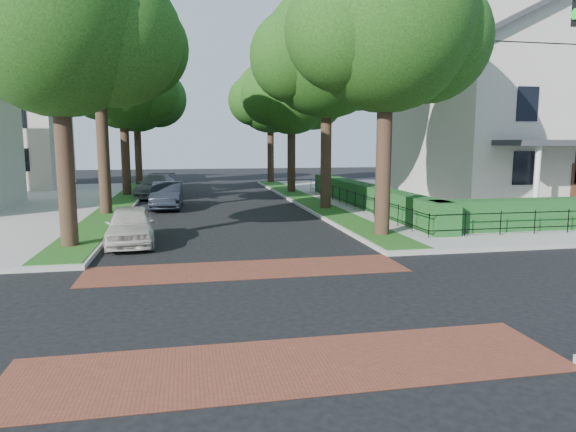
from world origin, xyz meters
name	(u,v)px	position (x,y,z in m)	size (l,w,h in m)	color
ground	(264,304)	(0.00, 0.00, 0.00)	(120.00, 120.00, 0.00)	black
sidewalk_ne	(516,196)	(19.50, 19.00, 0.07)	(30.00, 30.00, 0.15)	gray
crosswalk_far	(247,269)	(0.00, 3.20, 0.01)	(9.00, 2.20, 0.01)	brown
crosswalk_near	(293,365)	(0.00, -3.20, 0.01)	(9.00, 2.20, 0.01)	brown
grass_strip_ne	(306,199)	(5.40, 19.10, 0.16)	(1.60, 29.80, 0.02)	#204A15
grass_strip_nw	(119,203)	(-5.40, 19.10, 0.16)	(1.60, 29.80, 0.02)	#204A15
tree_right_near	(387,28)	(5.60, 7.24, 7.63)	(7.75, 6.67, 10.66)	black
tree_right_mid	(328,55)	(5.61, 15.25, 7.99)	(8.25, 7.09, 11.22)	black
tree_right_far	(292,93)	(5.60, 24.22, 6.91)	(7.25, 6.23, 9.74)	black
tree_right_back	(271,99)	(5.60, 33.23, 7.27)	(7.50, 6.45, 10.20)	black
tree_left_near	(62,25)	(-5.40, 7.23, 7.27)	(7.50, 6.45, 10.20)	black
tree_left_mid	(101,39)	(-5.39, 15.24, 8.34)	(8.00, 6.88, 11.48)	black
tree_left_far	(124,86)	(-5.40, 24.22, 7.12)	(7.00, 6.02, 9.86)	black
tree_left_back	(137,94)	(-5.40, 33.24, 7.41)	(7.75, 6.66, 10.44)	black
hedge_main_road	(365,196)	(7.70, 15.00, 0.75)	(1.00, 18.00, 1.20)	#18461D
fence_main_road	(351,199)	(6.90, 15.00, 0.60)	(0.06, 18.00, 0.90)	black
house_victorian	(525,99)	(17.51, 15.92, 6.02)	(13.00, 13.05, 12.48)	beige
parked_car_front	(130,225)	(-3.60, 7.59, 0.68)	(1.61, 3.99, 1.36)	beige
parked_car_middle	(167,196)	(-2.69, 17.45, 0.72)	(1.52, 4.35, 1.43)	black
parked_car_rear	(156,186)	(-3.60, 23.49, 0.75)	(2.09, 5.14, 1.49)	slate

